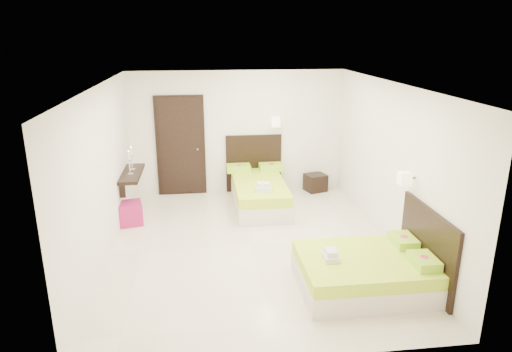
{
  "coord_description": "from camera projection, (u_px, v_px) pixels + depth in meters",
  "views": [
    {
      "loc": [
        -0.76,
        -6.73,
        3.33
      ],
      "look_at": [
        0.1,
        0.3,
        1.1
      ],
      "focal_mm": 32.0,
      "sensor_mm": 36.0,
      "label": 1
    }
  ],
  "objects": [
    {
      "name": "door",
      "position": [
        181.0,
        146.0,
        9.56
      ],
      "size": [
        1.02,
        0.15,
        2.14
      ],
      "color": "black",
      "rests_on": "ground"
    },
    {
      "name": "floor",
      "position": [
        252.0,
        246.0,
        7.46
      ],
      "size": [
        5.5,
        5.5,
        0.0
      ],
      "primitive_type": "plane",
      "color": "beige",
      "rests_on": "ground"
    },
    {
      "name": "bed_single",
      "position": [
        259.0,
        190.0,
        9.15
      ],
      "size": [
        1.2,
        2.0,
        1.65
      ],
      "color": "beige",
      "rests_on": "ground"
    },
    {
      "name": "console_shelf",
      "position": [
        131.0,
        174.0,
        8.49
      ],
      "size": [
        0.35,
        1.2,
        0.78
      ],
      "color": "black",
      "rests_on": "ground"
    },
    {
      "name": "bed_double",
      "position": [
        370.0,
        270.0,
        6.17
      ],
      "size": [
        1.76,
        1.5,
        1.45
      ],
      "color": "beige",
      "rests_on": "ground"
    },
    {
      "name": "nightstand",
      "position": [
        315.0,
        182.0,
        10.0
      ],
      "size": [
        0.52,
        0.49,
        0.38
      ],
      "primitive_type": "cube",
      "rotation": [
        0.0,
        0.0,
        0.31
      ],
      "color": "black",
      "rests_on": "ground"
    },
    {
      "name": "ottoman",
      "position": [
        130.0,
        213.0,
        8.26
      ],
      "size": [
        0.48,
        0.48,
        0.41
      ],
      "primitive_type": "cube",
      "rotation": [
        0.0,
        0.0,
        0.21
      ],
      "color": "#94134B",
      "rests_on": "ground"
    }
  ]
}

